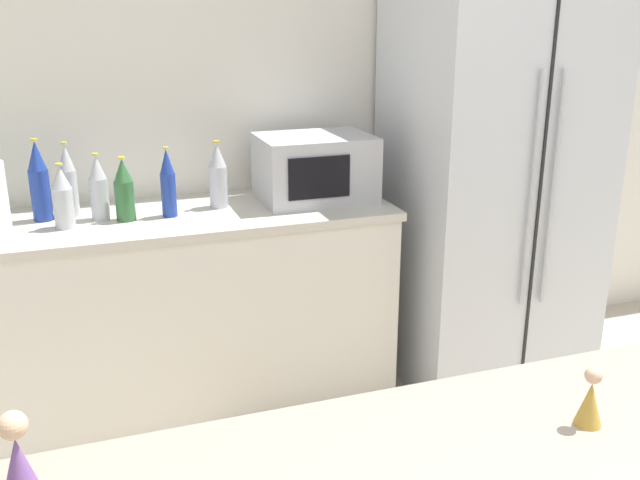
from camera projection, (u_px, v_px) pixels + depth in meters
name	position (u px, v px, depth m)	size (l,w,h in m)	color
wall_back	(253.00, 106.00, 3.23)	(8.00, 0.06, 2.55)	silver
back_counter	(165.00, 315.00, 3.04)	(1.93, 0.63, 0.90)	silver
refrigerator	(489.00, 191.00, 3.28)	(0.85, 0.77, 1.79)	silver
microwave	(315.00, 168.00, 3.08)	(0.48, 0.37, 0.28)	#B2B5BA
back_bottle_0	(99.00, 188.00, 2.79)	(0.07, 0.07, 0.27)	#B2B7BC
back_bottle_1	(218.00, 176.00, 2.96)	(0.08, 0.08, 0.28)	#B2B7BC
back_bottle_2	(124.00, 190.00, 2.78)	(0.08, 0.08, 0.25)	#2D6033
back_bottle_3	(168.00, 184.00, 2.83)	(0.06, 0.06, 0.28)	navy
back_bottle_4	(39.00, 182.00, 2.77)	(0.08, 0.08, 0.32)	navy
back_bottle_5	(68.00, 181.00, 2.83)	(0.07, 0.07, 0.30)	#B2B7BC
back_bottle_6	(63.00, 198.00, 2.69)	(0.08, 0.08, 0.25)	#B2B7BC
wise_man_figurine_blue	(19.00, 466.00, 1.05)	(0.07, 0.07, 0.16)	#6B4784
wise_man_figurine_crimson	(590.00, 400.00, 1.26)	(0.05, 0.05, 0.11)	#B28933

